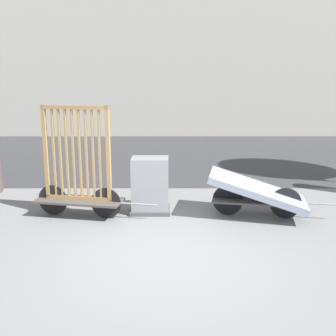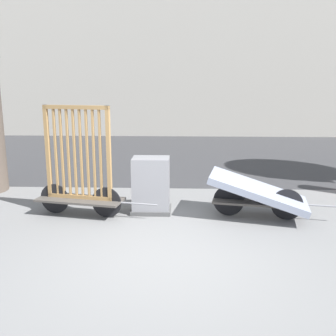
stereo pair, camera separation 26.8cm
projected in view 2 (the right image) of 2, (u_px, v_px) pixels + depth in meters
ground_plane at (163, 257)px, 5.74m from camera, size 60.00×60.00×0.00m
road_strip at (175, 154)px, 13.81m from camera, size 56.00×9.04×0.01m
building_facade at (178, 6)px, 18.86m from camera, size 48.00×4.00×12.10m
bike_cart_with_bedframe at (79, 178)px, 7.37m from camera, size 2.36×0.87×2.08m
bike_cart_with_mattress at (258, 193)px, 7.30m from camera, size 2.48×1.31×0.84m
utility_cabinet at (151, 187)px, 7.61m from camera, size 0.76×0.58×1.08m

